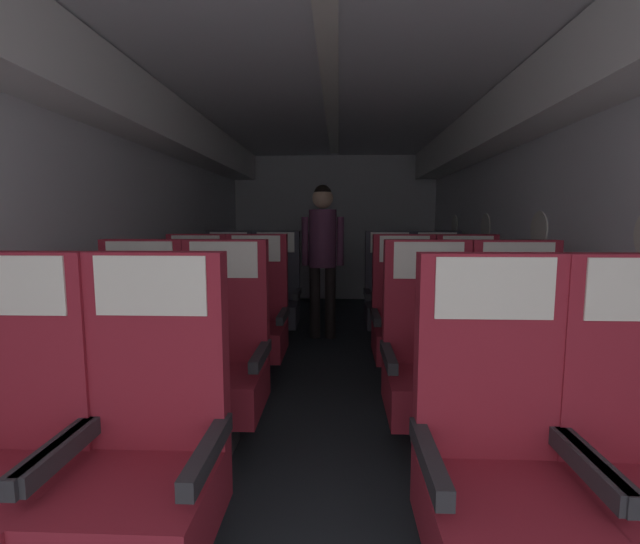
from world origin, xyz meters
TOP-DOWN VIEW (x-y plane):
  - ground at (0.00, 3.50)m, footprint 3.33×7.39m
  - fuselage_shell at (0.00, 3.75)m, footprint 3.21×7.04m
  - seat_a_left_window at (-1.02, 1.54)m, footprint 0.50×0.50m
  - seat_a_left_aisle at (-0.56, 1.56)m, footprint 0.50×0.50m
  - seat_a_right_window at (0.56, 1.55)m, footprint 0.50×0.50m
  - seat_b_left_window at (-1.04, 2.53)m, footprint 0.50×0.50m
  - seat_b_left_aisle at (-0.57, 2.52)m, footprint 0.50×0.50m
  - seat_b_right_aisle at (1.03, 2.52)m, footprint 0.50×0.50m
  - seat_b_right_window at (0.55, 2.53)m, footprint 0.50×0.50m
  - seat_c_left_window at (-1.04, 3.48)m, footprint 0.50×0.50m
  - seat_c_left_aisle at (-0.57, 3.49)m, footprint 0.50×0.50m
  - seat_c_right_aisle at (1.04, 3.49)m, footprint 0.50×0.50m
  - seat_c_right_window at (0.56, 3.49)m, footprint 0.50×0.50m
  - seat_d_left_window at (-1.04, 4.48)m, footprint 0.50×0.50m
  - seat_d_left_aisle at (-0.56, 4.47)m, footprint 0.50×0.50m
  - seat_d_right_aisle at (1.03, 4.48)m, footprint 0.50×0.50m
  - seat_d_right_window at (0.57, 4.48)m, footprint 0.50×0.50m
  - flight_attendant at (-0.10, 4.70)m, footprint 0.43×0.28m

SIDE VIEW (x-z plane):
  - ground at x=0.00m, z-range -0.02..0.00m
  - seat_a_left_window at x=-1.02m, z-range -0.10..1.02m
  - seat_a_left_aisle at x=-0.56m, z-range -0.10..1.02m
  - seat_a_right_window at x=0.56m, z-range -0.10..1.02m
  - seat_b_left_window at x=-1.04m, z-range -0.10..1.02m
  - seat_b_left_aisle at x=-0.57m, z-range -0.10..1.02m
  - seat_b_right_aisle at x=1.03m, z-range -0.10..1.02m
  - seat_b_right_window at x=0.55m, z-range -0.10..1.02m
  - seat_c_left_window at x=-1.04m, z-range -0.10..1.02m
  - seat_c_left_aisle at x=-0.57m, z-range -0.10..1.02m
  - seat_c_right_aisle at x=1.04m, z-range -0.10..1.02m
  - seat_c_right_window at x=0.56m, z-range -0.10..1.02m
  - seat_d_left_window at x=-1.04m, z-range -0.10..1.02m
  - seat_d_left_aisle at x=-0.56m, z-range -0.10..1.02m
  - seat_d_right_aisle at x=1.03m, z-range -0.10..1.02m
  - seat_d_right_window at x=0.57m, z-range -0.10..1.02m
  - flight_attendant at x=-0.10m, z-range 0.18..1.75m
  - fuselage_shell at x=0.00m, z-range 0.49..2.73m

